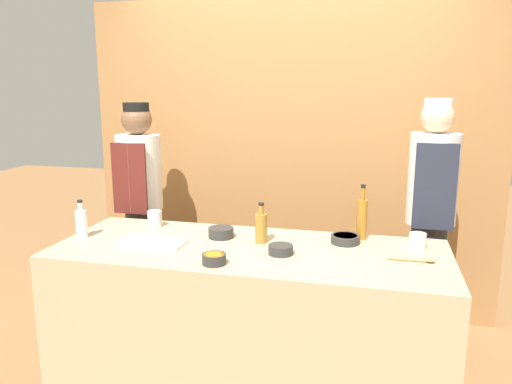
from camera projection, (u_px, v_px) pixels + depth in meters
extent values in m
cube|color=olive|center=(290.00, 158.00, 3.90)|extent=(3.14, 0.18, 2.40)
cube|color=tan|center=(249.00, 322.00, 2.83)|extent=(2.16, 0.82, 0.88)
cylinder|color=#2D2D2D|center=(345.00, 239.00, 2.82)|extent=(0.16, 0.16, 0.05)
cylinder|color=yellow|center=(345.00, 236.00, 2.81)|extent=(0.13, 0.13, 0.01)
cylinder|color=#2D2D2D|center=(281.00, 250.00, 2.63)|extent=(0.13, 0.13, 0.05)
cylinder|color=green|center=(281.00, 246.00, 2.63)|extent=(0.11, 0.11, 0.02)
cylinder|color=#2D2D2D|center=(221.00, 233.00, 2.92)|extent=(0.15, 0.15, 0.06)
cylinder|color=#703384|center=(221.00, 229.00, 2.92)|extent=(0.12, 0.12, 0.02)
cylinder|color=#2D2D2D|center=(214.00, 259.00, 2.49)|extent=(0.12, 0.12, 0.05)
cylinder|color=orange|center=(214.00, 255.00, 2.48)|extent=(0.10, 0.10, 0.02)
cube|color=white|center=(152.00, 243.00, 2.80)|extent=(0.37, 0.18, 0.02)
cylinder|color=olive|center=(261.00, 228.00, 2.82)|extent=(0.07, 0.07, 0.17)
cylinder|color=olive|center=(261.00, 210.00, 2.80)|extent=(0.03, 0.03, 0.05)
cylinder|color=black|center=(261.00, 204.00, 2.79)|extent=(0.03, 0.03, 0.01)
cylinder|color=silver|center=(81.00, 224.00, 2.92)|extent=(0.07, 0.07, 0.16)
cylinder|color=silver|center=(80.00, 206.00, 2.89)|extent=(0.03, 0.03, 0.05)
cylinder|color=black|center=(80.00, 201.00, 2.89)|extent=(0.03, 0.03, 0.01)
cylinder|color=#9E661E|center=(362.00, 220.00, 2.87)|extent=(0.06, 0.06, 0.23)
cylinder|color=#9E661E|center=(363.00, 194.00, 2.84)|extent=(0.02, 0.02, 0.07)
cylinder|color=black|center=(363.00, 186.00, 2.83)|extent=(0.03, 0.03, 0.02)
cylinder|color=#B7B7BC|center=(155.00, 219.00, 3.14)|extent=(0.09, 0.09, 0.10)
cylinder|color=silver|center=(418.00, 241.00, 2.73)|extent=(0.09, 0.09, 0.08)
cylinder|color=#B2844C|center=(407.00, 260.00, 2.53)|extent=(0.19, 0.02, 0.02)
ellipsoid|color=#B2844C|center=(430.00, 260.00, 2.51)|extent=(0.05, 0.04, 0.02)
cylinder|color=#28282D|center=(144.00, 265.00, 3.76)|extent=(0.23, 0.23, 0.87)
cylinder|color=silver|center=(139.00, 172.00, 3.61)|extent=(0.32, 0.32, 0.54)
cube|color=#561E19|center=(129.00, 179.00, 3.47)|extent=(0.26, 0.02, 0.50)
sphere|color=brown|center=(137.00, 119.00, 3.53)|extent=(0.22, 0.22, 0.22)
cylinder|color=black|center=(136.00, 108.00, 3.51)|extent=(0.18, 0.18, 0.08)
cylinder|color=#28282D|center=(425.00, 288.00, 3.29)|extent=(0.22, 0.22, 0.90)
cylinder|color=silver|center=(433.00, 179.00, 3.13)|extent=(0.31, 0.31, 0.57)
cube|color=#232838|center=(435.00, 187.00, 3.00)|extent=(0.25, 0.02, 0.53)
sphere|color=beige|center=(438.00, 117.00, 3.05)|extent=(0.20, 0.20, 0.20)
cylinder|color=white|center=(439.00, 104.00, 3.04)|extent=(0.17, 0.17, 0.07)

